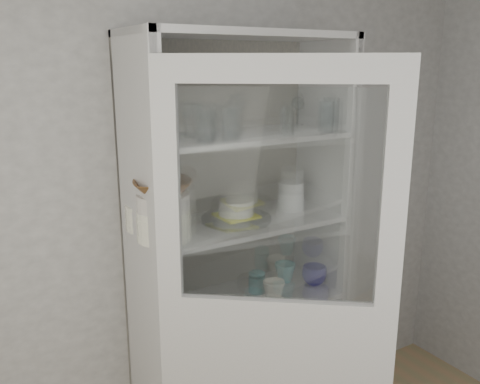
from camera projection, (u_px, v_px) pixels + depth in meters
wall_back at (180, 206)px, 2.44m from camera, size 3.60×0.02×2.60m
pantry_cabinet at (233, 278)px, 2.49m from camera, size 1.00×0.45×2.10m
cupboard_door at (275, 353)px, 1.97m from camera, size 0.74×0.58×2.00m
tumbler_0 at (206, 123)px, 2.00m from camera, size 0.09×0.09×0.15m
tumbler_1 at (230, 125)px, 2.05m from camera, size 0.06×0.06×0.13m
tumbler_2 at (208, 127)px, 2.01m from camera, size 0.07×0.07×0.13m
tumbler_3 at (234, 124)px, 2.06m from camera, size 0.09×0.09×0.13m
tumbler_4 at (287, 121)px, 2.20m from camera, size 0.06×0.06×0.12m
tumbler_5 at (326, 117)px, 2.30m from camera, size 0.08×0.08×0.14m
tumbler_6 at (331, 114)px, 2.34m from camera, size 0.08×0.08×0.15m
tumbler_7 at (160, 123)px, 2.05m from camera, size 0.09×0.09×0.14m
tumbler_8 at (217, 120)px, 2.18m from camera, size 0.08×0.08×0.13m
tumbler_9 at (192, 121)px, 2.14m from camera, size 0.08×0.08×0.13m
goblet_0 at (160, 118)px, 2.17m from camera, size 0.07×0.07×0.16m
goblet_1 at (188, 116)px, 2.19m from camera, size 0.07×0.07×0.16m
goblet_2 at (237, 110)px, 2.35m from camera, size 0.08×0.08×0.19m
goblet_3 at (298, 110)px, 2.55m from camera, size 0.07×0.07×0.16m
plate_stack_front at (164, 224)px, 2.08m from camera, size 0.22×0.22×0.13m
plate_stack_back at (150, 216)px, 2.22m from camera, size 0.21×0.21×0.11m
cream_bowl at (163, 202)px, 2.06m from camera, size 0.27×0.27×0.07m
terracotta_bowl at (163, 187)px, 2.04m from camera, size 0.30×0.30×0.06m
glass_platter at (236, 219)px, 2.34m from camera, size 0.40×0.40×0.02m
yellow_trivet at (236, 216)px, 2.34m from camera, size 0.17×0.17×0.01m
white_ramekin at (236, 207)px, 2.33m from camera, size 0.19×0.19×0.07m
grey_bowl_stack at (291, 196)px, 2.50m from camera, size 0.13×0.13×0.14m
mug_blue at (314, 275)px, 2.61m from camera, size 0.15×0.15×0.10m
mug_teal at (285, 272)px, 2.64m from camera, size 0.11×0.11×0.10m
mug_white at (274, 291)px, 2.43m from camera, size 0.13×0.13×0.10m
teal_jar at (257, 283)px, 2.52m from camera, size 0.08×0.08×0.10m
measuring_cups at (243, 305)px, 2.35m from camera, size 0.11×0.11×0.04m
white_canister at (161, 308)px, 2.24m from camera, size 0.13×0.13×0.12m
cream_dish at (200, 380)px, 2.42m from camera, size 0.34×0.34×0.08m
tin_box at (261, 360)px, 2.60m from camera, size 0.21×0.17×0.05m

